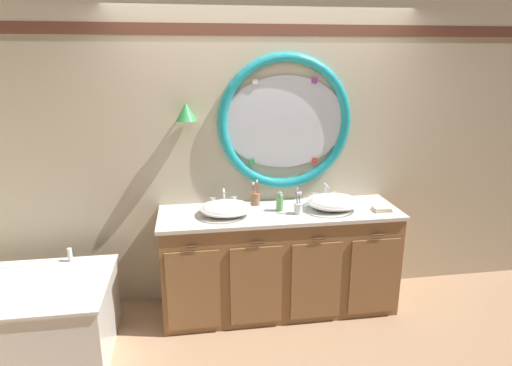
{
  "coord_description": "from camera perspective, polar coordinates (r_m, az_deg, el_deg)",
  "views": [
    {
      "loc": [
        -0.63,
        -3.06,
        2.12
      ],
      "look_at": [
        -0.12,
        0.25,
        1.14
      ],
      "focal_mm": 30.64,
      "sensor_mm": 36.0,
      "label": 1
    }
  ],
  "objects": [
    {
      "name": "bathtub",
      "position": [
        3.74,
        -30.28,
        -14.6
      ],
      "size": [
        1.53,
        0.85,
        0.67
      ],
      "color": "white",
      "rests_on": "ground_plane"
    },
    {
      "name": "back_wall_assembly",
      "position": [
        3.79,
        1.19,
        4.18
      ],
      "size": [
        6.4,
        0.26,
        2.6
      ],
      "color": "beige",
      "rests_on": "ground_plane"
    },
    {
      "name": "ground_plane",
      "position": [
        3.78,
        2.47,
        -17.89
      ],
      "size": [
        14.0,
        14.0,
        0.0
      ],
      "primitive_type": "plane",
      "color": "tan"
    },
    {
      "name": "folded_hand_towel",
      "position": [
        3.75,
        16.1,
        -3.29
      ],
      "size": [
        0.14,
        0.11,
        0.03
      ],
      "color": "beige",
      "rests_on": "vanity_counter"
    },
    {
      "name": "soap_dispenser",
      "position": [
        3.59,
        3.11,
        -2.52
      ],
      "size": [
        0.06,
        0.07,
        0.17
      ],
      "color": "#6BAD66",
      "rests_on": "vanity_counter"
    },
    {
      "name": "toothbrush_holder_right",
      "position": [
        3.54,
        5.53,
        -3.18
      ],
      "size": [
        0.08,
        0.08,
        0.22
      ],
      "color": "white",
      "rests_on": "vanity_counter"
    },
    {
      "name": "toothbrush_holder_left",
      "position": [
        3.73,
        -0.07,
        -1.99
      ],
      "size": [
        0.08,
        0.08,
        0.22
      ],
      "color": "#996647",
      "rests_on": "vanity_counter"
    },
    {
      "name": "sink_basin_right",
      "position": [
        3.68,
        10.06,
        -2.44
      ],
      "size": [
        0.44,
        0.44,
        0.13
      ],
      "color": "white",
      "rests_on": "vanity_counter"
    },
    {
      "name": "sink_basin_left",
      "position": [
        3.5,
        -3.94,
        -3.31
      ],
      "size": [
        0.42,
        0.42,
        0.11
      ],
      "color": "white",
      "rests_on": "vanity_counter"
    },
    {
      "name": "faucet_set_left",
      "position": [
        3.73,
        -4.26,
        -2.06
      ],
      "size": [
        0.23,
        0.13,
        0.15
      ],
      "color": "silver",
      "rests_on": "vanity_counter"
    },
    {
      "name": "vanity_counter",
      "position": [
        3.78,
        3.03,
        -10.0
      ],
      "size": [
        1.98,
        0.63,
        0.89
      ],
      "color": "olive",
      "rests_on": "ground_plane"
    },
    {
      "name": "faucet_set_right",
      "position": [
        3.89,
        8.95,
        -1.37
      ],
      "size": [
        0.23,
        0.13,
        0.16
      ],
      "color": "silver",
      "rests_on": "vanity_counter"
    }
  ]
}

